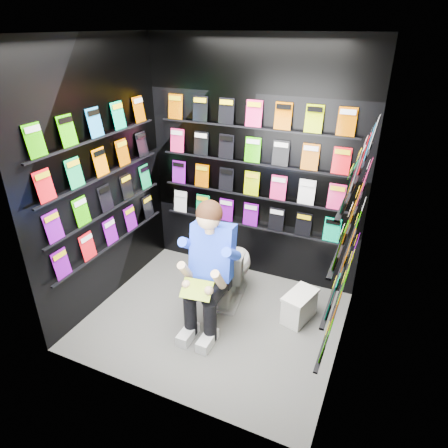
% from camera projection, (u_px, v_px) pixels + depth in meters
% --- Properties ---
extents(floor, '(2.40, 2.40, 0.00)m').
position_uv_depth(floor, '(214.00, 320.00, 4.00)').
color(floor, '#565654').
rests_on(floor, ground).
extents(ceiling, '(2.40, 2.40, 0.00)m').
position_uv_depth(ceiling, '(210.00, 33.00, 2.83)').
color(ceiling, white).
rests_on(ceiling, floor).
extents(wall_back, '(2.40, 0.04, 2.60)m').
position_uv_depth(wall_back, '(253.00, 167.00, 4.23)').
color(wall_back, black).
rests_on(wall_back, floor).
extents(wall_front, '(2.40, 0.04, 2.60)m').
position_uv_depth(wall_front, '(146.00, 256.00, 2.60)').
color(wall_front, black).
rests_on(wall_front, floor).
extents(wall_left, '(0.04, 2.00, 2.60)m').
position_uv_depth(wall_left, '(101.00, 181.00, 3.86)').
color(wall_left, black).
rests_on(wall_left, floor).
extents(wall_right, '(0.04, 2.00, 2.60)m').
position_uv_depth(wall_right, '(357.00, 227.00, 2.98)').
color(wall_right, black).
rests_on(wall_right, floor).
extents(comics_back, '(2.10, 0.06, 1.37)m').
position_uv_depth(comics_back, '(252.00, 167.00, 4.21)').
color(comics_back, '#EE2470').
rests_on(comics_back, wall_back).
extents(comics_left, '(0.06, 1.70, 1.37)m').
position_uv_depth(comics_left, '(103.00, 180.00, 3.85)').
color(comics_left, '#EE2470').
rests_on(comics_left, wall_left).
extents(comics_right, '(0.06, 1.70, 1.37)m').
position_uv_depth(comics_right, '(353.00, 226.00, 2.99)').
color(comics_right, '#EE2470').
rests_on(comics_right, wall_right).
extents(toilet, '(0.52, 0.80, 0.73)m').
position_uv_depth(toilet, '(230.00, 268.00, 4.17)').
color(toilet, white).
rests_on(toilet, floor).
extents(longbox, '(0.30, 0.41, 0.28)m').
position_uv_depth(longbox, '(299.00, 307.00, 3.96)').
color(longbox, silver).
rests_on(longbox, floor).
extents(longbox_lid, '(0.32, 0.44, 0.03)m').
position_uv_depth(longbox_lid, '(300.00, 295.00, 3.89)').
color(longbox_lid, silver).
rests_on(longbox_lid, longbox).
extents(reader, '(0.63, 0.84, 1.43)m').
position_uv_depth(reader, '(214.00, 251.00, 3.68)').
color(reader, '#1638EB').
rests_on(reader, toilet).
extents(held_comic, '(0.30, 0.20, 0.12)m').
position_uv_depth(held_comic, '(197.00, 290.00, 3.48)').
color(held_comic, '#24981E').
rests_on(held_comic, reader).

